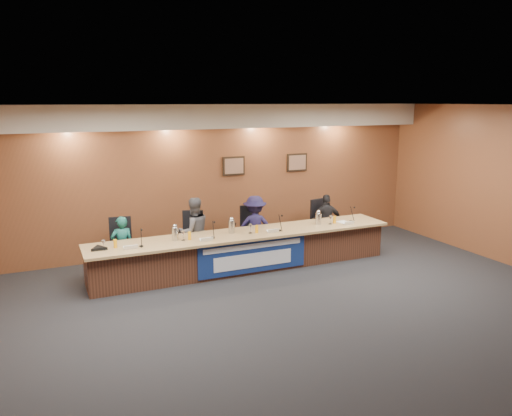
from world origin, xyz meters
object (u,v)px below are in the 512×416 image
(office_chair_a, at_px, (122,250))
(carafe_right, at_px, (318,219))
(dais_body, at_px, (245,252))
(banner, at_px, (253,256))
(panelist_c, at_px, (255,227))
(office_chair_c, at_px, (253,234))
(panelist_d, at_px, (327,221))
(office_chair_d, at_px, (324,226))
(panelist_b, at_px, (194,232))
(carafe_left, at_px, (175,234))
(carafe_mid, at_px, (231,227))
(panelist_a, at_px, (122,246))
(speakerphone, at_px, (99,248))
(office_chair_b, at_px, (193,241))

(office_chair_a, distance_m, carafe_right, 4.00)
(dais_body, bearing_deg, banner, -90.00)
(panelist_c, xyz_separation_m, office_chair_c, (0.00, 0.10, -0.19))
(panelist_d, bearing_deg, office_chair_d, -72.16)
(panelist_b, relative_size, carafe_left, 5.68)
(office_chair_c, distance_m, carafe_mid, 1.08)
(carafe_mid, bearing_deg, panelist_a, 164.31)
(carafe_mid, distance_m, carafe_right, 1.91)
(banner, bearing_deg, office_chair_a, 153.70)
(panelist_a, xyz_separation_m, panelist_c, (2.75, 0.00, 0.09))
(speakerphone, bearing_deg, carafe_left, 1.60)
(banner, relative_size, panelist_a, 1.90)
(panelist_b, distance_m, carafe_right, 2.58)
(office_chair_b, distance_m, speakerphone, 2.08)
(panelist_d, xyz_separation_m, carafe_right, (-0.61, -0.65, 0.25))
(panelist_c, xyz_separation_m, carafe_right, (1.16, -0.65, 0.20))
(panelist_b, distance_m, office_chair_a, 1.43)
(banner, height_order, carafe_left, carafe_left)
(panelist_a, xyz_separation_m, speakerphone, (-0.50, -0.66, 0.20))
(dais_body, bearing_deg, carafe_mid, 171.07)
(office_chair_c, bearing_deg, panelist_b, -173.17)
(office_chair_a, height_order, carafe_right, carafe_right)
(office_chair_d, distance_m, carafe_left, 3.75)
(banner, bearing_deg, carafe_right, 12.80)
(carafe_right, bearing_deg, office_chair_c, 147.20)
(carafe_right, bearing_deg, office_chair_d, 50.62)
(carafe_left, distance_m, carafe_right, 3.04)
(panelist_d, bearing_deg, banner, 42.15)
(panelist_d, height_order, speakerphone, panelist_d)
(panelist_c, bearing_deg, carafe_mid, 55.07)
(office_chair_c, distance_m, speakerphone, 3.35)
(office_chair_a, distance_m, carafe_left, 1.19)
(banner, relative_size, office_chair_d, 4.58)
(panelist_a, distance_m, office_chair_b, 1.42)
(banner, height_order, office_chair_a, banner)
(panelist_a, relative_size, office_chair_d, 2.41)
(panelist_c, distance_m, office_chair_c, 0.21)
(dais_body, height_order, carafe_mid, carafe_mid)
(panelist_a, relative_size, office_chair_c, 2.41)
(office_chair_c, relative_size, carafe_left, 1.95)
(panelist_c, height_order, carafe_right, panelist_c)
(panelist_a, bearing_deg, panelist_b, 179.12)
(panelist_d, height_order, carafe_left, panelist_d)
(carafe_mid, height_order, carafe_right, carafe_mid)
(office_chair_c, relative_size, speakerphone, 1.50)
(office_chair_a, bearing_deg, dais_body, -9.91)
(office_chair_a, bearing_deg, panelist_b, 3.32)
(panelist_b, xyz_separation_m, office_chair_a, (-1.41, 0.10, -0.22))
(panelist_d, distance_m, speakerphone, 5.06)
(carafe_left, bearing_deg, speakerphone, -178.40)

